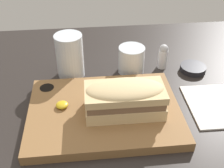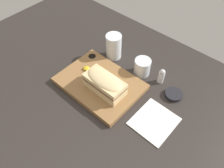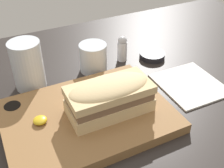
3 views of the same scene
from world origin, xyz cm
name	(u,v)px [view 1 (image 1 of 3)]	position (x,y,z in cm)	size (l,w,h in cm)	color
dining_table	(111,132)	(0.00, 0.00, 1.00)	(155.92, 106.81, 2.00)	#282321
serving_board	(104,111)	(-1.27, 4.54, 3.16)	(34.73, 25.48, 2.37)	olive
sandwich	(125,97)	(3.29, 2.87, 8.32)	(17.47, 8.62, 7.47)	#DBBC84
mustard_dollop	(62,105)	(-10.80, 5.86, 4.87)	(2.83, 2.83, 1.13)	gold
water_glass	(70,58)	(-9.01, 22.42, 7.29)	(7.46, 7.46, 12.22)	silver
wine_glass	(131,61)	(7.98, 22.40, 5.39)	(7.32, 7.32, 7.66)	silver
napkin	(218,105)	(26.93, 5.06, 2.20)	(15.08, 16.30, 0.40)	white
salt_shaker	(163,56)	(17.35, 23.58, 5.79)	(2.70, 2.70, 7.41)	white
condiment_dish	(193,68)	(25.83, 20.80, 2.80)	(7.32, 7.32, 1.59)	black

